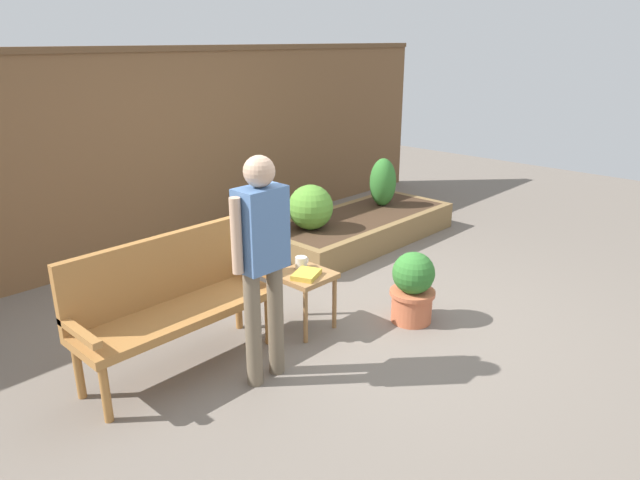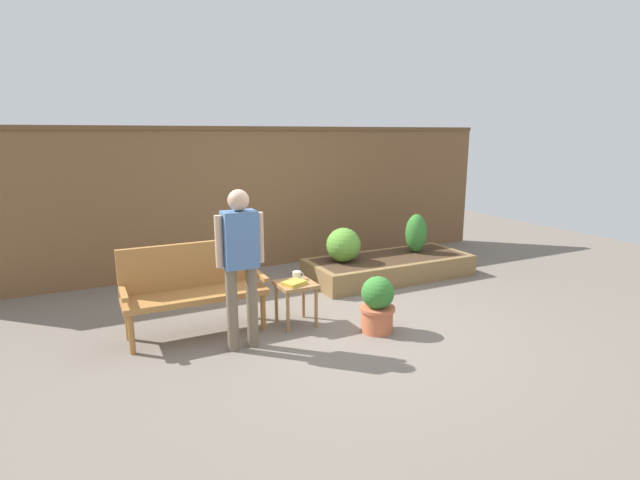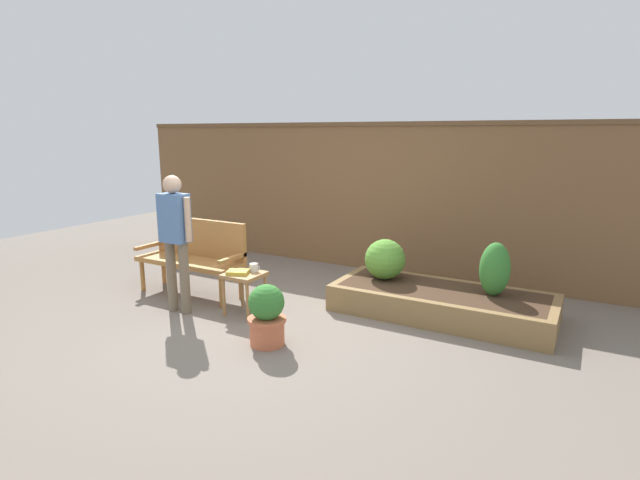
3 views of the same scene
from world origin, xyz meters
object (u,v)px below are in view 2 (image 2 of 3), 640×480
(side_table, at_px, (296,290))
(shrub_near_bench, at_px, (343,245))
(shrub_far_corner, at_px, (416,233))
(cup_on_table, at_px, (297,275))
(garden_bench, at_px, (193,282))
(person_by_bench, at_px, (240,256))
(potted_boxwood, at_px, (377,304))
(book_on_table, at_px, (294,283))

(side_table, height_order, shrub_near_bench, shrub_near_bench)
(side_table, distance_m, shrub_far_corner, 2.72)
(shrub_near_bench, xyz_separation_m, shrub_far_corner, (1.25, -0.00, 0.05))
(shrub_far_corner, bearing_deg, cup_on_table, -156.96)
(side_table, bearing_deg, garden_bench, 163.22)
(cup_on_table, xyz_separation_m, shrub_far_corner, (2.41, 1.02, 0.06))
(side_table, distance_m, person_by_bench, 0.93)
(person_by_bench, bearing_deg, garden_bench, 118.00)
(garden_bench, distance_m, potted_boxwood, 1.94)
(garden_bench, relative_size, cup_on_table, 10.91)
(book_on_table, xyz_separation_m, person_by_bench, (-0.66, -0.25, 0.43))
(side_table, relative_size, cup_on_table, 3.64)
(person_by_bench, bearing_deg, shrub_near_bench, 36.77)
(side_table, bearing_deg, shrub_near_bench, 42.71)
(garden_bench, bearing_deg, shrub_far_corner, 13.15)
(potted_boxwood, bearing_deg, person_by_bench, 170.12)
(side_table, xyz_separation_m, cup_on_table, (0.06, 0.10, 0.13))
(side_table, distance_m, shrub_near_bench, 1.67)
(garden_bench, distance_m, cup_on_table, 1.11)
(side_table, distance_m, potted_boxwood, 0.89)
(person_by_bench, bearing_deg, potted_boxwood, -9.88)
(cup_on_table, relative_size, shrub_near_bench, 0.28)
(garden_bench, bearing_deg, cup_on_table, -10.75)
(shrub_far_corner, bearing_deg, person_by_bench, -155.63)
(garden_bench, bearing_deg, book_on_table, -20.31)
(side_table, distance_m, cup_on_table, 0.18)
(shrub_near_bench, bearing_deg, side_table, -137.29)
(side_table, height_order, book_on_table, book_on_table)
(side_table, bearing_deg, book_on_table, -127.25)
(potted_boxwood, xyz_separation_m, shrub_near_bench, (0.53, 1.68, 0.23))
(garden_bench, relative_size, potted_boxwood, 2.39)
(garden_bench, bearing_deg, potted_boxwood, -26.55)
(cup_on_table, bearing_deg, person_by_bench, -151.61)
(person_by_bench, bearing_deg, cup_on_table, 28.39)
(shrub_near_bench, relative_size, shrub_far_corner, 0.83)
(shrub_far_corner, height_order, person_by_bench, person_by_bench)
(book_on_table, height_order, potted_boxwood, potted_boxwood)
(shrub_near_bench, relative_size, person_by_bench, 0.31)
(cup_on_table, distance_m, potted_boxwood, 0.94)
(garden_bench, height_order, shrub_near_bench, garden_bench)
(side_table, bearing_deg, cup_on_table, 59.28)
(garden_bench, bearing_deg, shrub_near_bench, 19.97)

